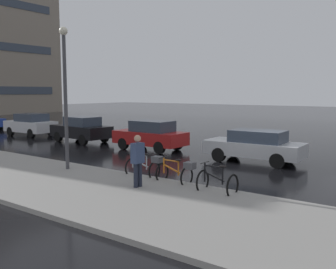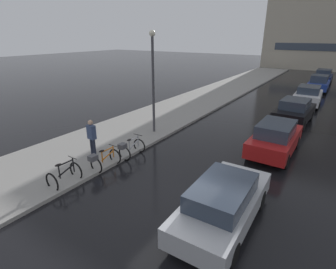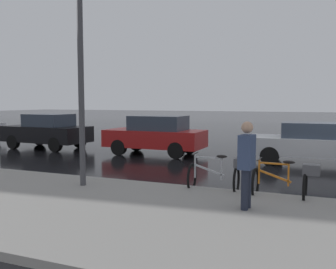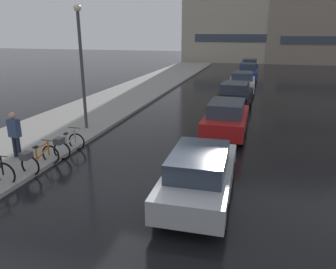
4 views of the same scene
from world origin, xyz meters
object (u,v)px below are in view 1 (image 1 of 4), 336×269
(pedestrian, at_px, (138,160))
(streetlamp, at_px, (65,87))
(bicycle_second, at_px, (178,172))
(car_red, at_px, (151,135))
(car_silver, at_px, (255,146))
(bicycle_third, at_px, (146,166))
(car_black, at_px, (81,129))
(car_white, at_px, (31,124))
(bicycle_nearest, at_px, (217,183))

(pedestrian, relative_size, streetlamp, 0.32)
(bicycle_second, xyz_separation_m, streetlamp, (-0.81, 4.69, 2.84))
(car_red, bearing_deg, streetlamp, -171.65)
(bicycle_second, distance_m, car_silver, 5.52)
(bicycle_third, relative_size, car_black, 0.34)
(car_red, height_order, car_white, car_white)
(bicycle_second, xyz_separation_m, car_black, (5.52, 11.14, 0.33))
(car_silver, distance_m, car_black, 11.55)
(car_black, bearing_deg, streetlamp, -134.51)
(car_white, bearing_deg, bicycle_nearest, -107.98)
(streetlamp, bearing_deg, car_red, 8.35)
(bicycle_nearest, xyz_separation_m, bicycle_second, (0.31, 1.66, 0.07))
(pedestrian, bearing_deg, bicycle_third, 30.70)
(streetlamp, bearing_deg, bicycle_second, -80.20)
(car_red, xyz_separation_m, car_black, (-0.07, 5.50, -0.01))
(bicycle_second, bearing_deg, streetlamp, 99.80)
(bicycle_nearest, distance_m, car_silver, 5.94)
(bicycle_nearest, distance_m, car_red, 9.39)
(car_red, xyz_separation_m, pedestrian, (-6.92, -5.00, 0.21))
(pedestrian, xyz_separation_m, streetlamp, (0.51, 4.06, 2.30))
(car_red, distance_m, car_black, 5.50)
(bicycle_second, relative_size, streetlamp, 0.25)
(car_white, distance_m, streetlamp, 13.80)
(car_red, bearing_deg, bicycle_nearest, -128.97)
(car_silver, height_order, car_black, car_black)
(car_white, xyz_separation_m, pedestrian, (-6.95, -16.00, 0.20))
(bicycle_nearest, relative_size, car_silver, 0.25)
(bicycle_second, bearing_deg, bicycle_nearest, -100.41)
(car_red, bearing_deg, car_black, 90.77)
(car_silver, xyz_separation_m, car_white, (0.14, 17.05, 0.06))
(car_silver, bearing_deg, car_white, 89.54)
(car_red, height_order, streetlamp, streetlamp)
(car_white, height_order, streetlamp, streetlamp)
(car_silver, xyz_separation_m, streetlamp, (-6.30, 5.11, 2.57))
(bicycle_nearest, height_order, streetlamp, streetlamp)
(bicycle_third, xyz_separation_m, car_silver, (5.33, -1.93, 0.28))
(car_silver, bearing_deg, bicycle_second, 175.71)
(bicycle_third, distance_m, pedestrian, 1.81)
(bicycle_nearest, distance_m, bicycle_third, 3.21)
(car_red, relative_size, streetlamp, 0.72)
(streetlamp, bearing_deg, pedestrian, -97.18)
(bicycle_second, distance_m, car_black, 12.43)
(bicycle_second, xyz_separation_m, car_white, (5.63, 16.63, 0.34))
(pedestrian, bearing_deg, bicycle_nearest, -66.09)
(car_white, bearing_deg, car_black, -91.14)
(car_black, bearing_deg, car_white, 88.86)
(car_white, bearing_deg, bicycle_second, -108.70)
(bicycle_second, bearing_deg, car_black, 63.62)
(car_white, bearing_deg, car_red, -90.19)
(bicycle_second, height_order, car_black, car_black)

